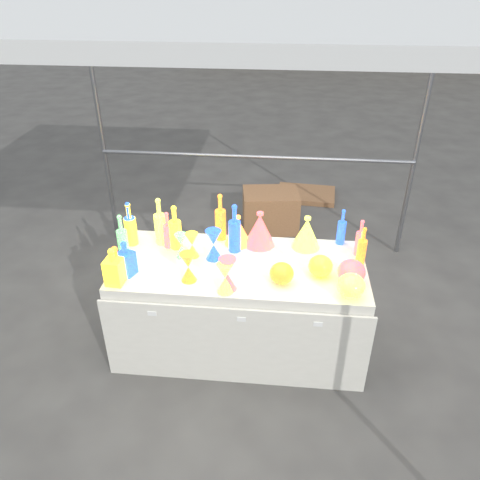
# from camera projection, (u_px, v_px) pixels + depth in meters

# --- Properties ---
(ground) EXTENTS (80.00, 80.00, 0.00)m
(ground) POSITION_uv_depth(u_px,v_px,m) (240.00, 341.00, 3.75)
(ground) COLOR #5C5A55
(ground) RESTS_ON ground
(canopy_tent) EXTENTS (3.15, 3.15, 2.46)m
(canopy_tent) POSITION_uv_depth(u_px,v_px,m) (240.00, 12.00, 2.52)
(canopy_tent) COLOR gray
(canopy_tent) RESTS_ON ground
(display_table) EXTENTS (1.84, 0.83, 0.75)m
(display_table) POSITION_uv_depth(u_px,v_px,m) (240.00, 305.00, 3.55)
(display_table) COLOR silver
(display_table) RESTS_ON ground
(cardboard_box_closed) EXTENTS (0.66, 0.51, 0.44)m
(cardboard_box_closed) POSITION_uv_depth(u_px,v_px,m) (270.00, 210.00, 5.22)
(cardboard_box_closed) COLOR #936542
(cardboard_box_closed) RESTS_ON ground
(cardboard_box_flat) EXTENTS (0.77, 0.58, 0.06)m
(cardboard_box_flat) POSITION_uv_depth(u_px,v_px,m) (306.00, 194.00, 6.01)
(cardboard_box_flat) COLOR #936542
(cardboard_box_flat) RESTS_ON ground
(bottle_0) EXTENTS (0.10, 0.10, 0.35)m
(bottle_0) POSITION_uv_depth(u_px,v_px,m) (130.00, 223.00, 3.51)
(bottle_0) COLOR #D54114
(bottle_0) RESTS_ON display_table
(bottle_1) EXTENTS (0.10, 0.10, 0.35)m
(bottle_1) POSITION_uv_depth(u_px,v_px,m) (130.00, 223.00, 3.51)
(bottle_1) COLOR #157742
(bottle_1) RESTS_ON display_table
(bottle_2) EXTENTS (0.09, 0.09, 0.38)m
(bottle_2) POSITION_uv_depth(u_px,v_px,m) (220.00, 217.00, 3.57)
(bottle_2) COLOR gold
(bottle_2) RESTS_ON display_table
(bottle_3) EXTENTS (0.09, 0.09, 0.29)m
(bottle_3) POSITION_uv_depth(u_px,v_px,m) (168.00, 230.00, 3.49)
(bottle_3) COLOR #271EB1
(bottle_3) RESTS_ON display_table
(bottle_4) EXTENTS (0.11, 0.11, 0.38)m
(bottle_4) POSITION_uv_depth(u_px,v_px,m) (160.00, 221.00, 3.51)
(bottle_4) COLOR #125774
(bottle_4) RESTS_ON display_table
(bottle_5) EXTENTS (0.09, 0.09, 0.35)m
(bottle_5) POSITION_uv_depth(u_px,v_px,m) (122.00, 237.00, 3.35)
(bottle_5) COLOR #AF23A2
(bottle_5) RESTS_ON display_table
(bottle_6) EXTENTS (0.11, 0.11, 0.35)m
(bottle_6) POSITION_uv_depth(u_px,v_px,m) (175.00, 227.00, 3.46)
(bottle_6) COLOR #D54114
(bottle_6) RESTS_ON display_table
(bottle_7) EXTENTS (0.12, 0.12, 0.39)m
(bottle_7) POSITION_uv_depth(u_px,v_px,m) (235.00, 228.00, 3.42)
(bottle_7) COLOR #157742
(bottle_7) RESTS_ON display_table
(decanter_0) EXTENTS (0.12, 0.12, 0.27)m
(decanter_0) POSITION_uv_depth(u_px,v_px,m) (113.00, 266.00, 3.09)
(decanter_0) COLOR #D54114
(decanter_0) RESTS_ON display_table
(decanter_1) EXTENTS (0.11, 0.11, 0.26)m
(decanter_1) POSITION_uv_depth(u_px,v_px,m) (116.00, 263.00, 3.15)
(decanter_1) COLOR gold
(decanter_1) RESTS_ON display_table
(decanter_2) EXTENTS (0.13, 0.13, 0.26)m
(decanter_2) POSITION_uv_depth(u_px,v_px,m) (126.00, 258.00, 3.19)
(decanter_2) COLOR #157742
(decanter_2) RESTS_ON display_table
(hourglass_0) EXTENTS (0.12, 0.12, 0.21)m
(hourglass_0) POSITION_uv_depth(u_px,v_px,m) (188.00, 267.00, 3.14)
(hourglass_0) COLOR gold
(hourglass_0) RESTS_ON display_table
(hourglass_1) EXTENTS (0.16, 0.16, 0.24)m
(hourglass_1) POSITION_uv_depth(u_px,v_px,m) (228.00, 274.00, 3.05)
(hourglass_1) COLOR #271EB1
(hourglass_1) RESTS_ON display_table
(hourglass_2) EXTENTS (0.14, 0.14, 0.22)m
(hourglass_2) POSITION_uv_depth(u_px,v_px,m) (225.00, 278.00, 3.02)
(hourglass_2) COLOR #125774
(hourglass_2) RESTS_ON display_table
(hourglass_3) EXTENTS (0.10, 0.10, 0.19)m
(hourglass_3) POSITION_uv_depth(u_px,v_px,m) (181.00, 246.00, 3.39)
(hourglass_3) COLOR #AF23A2
(hourglass_3) RESTS_ON display_table
(hourglass_4) EXTENTS (0.12, 0.12, 0.19)m
(hourglass_4) POSITION_uv_depth(u_px,v_px,m) (192.00, 245.00, 3.40)
(hourglass_4) COLOR #D54114
(hourglass_4) RESTS_ON display_table
(hourglass_5) EXTENTS (0.14, 0.14, 0.23)m
(hourglass_5) POSITION_uv_depth(u_px,v_px,m) (214.00, 245.00, 3.36)
(hourglass_5) COLOR #157742
(hourglass_5) RESTS_ON display_table
(globe_0) EXTENTS (0.20, 0.20, 0.13)m
(globe_0) POSITION_uv_depth(u_px,v_px,m) (320.00, 267.00, 3.21)
(globe_0) COLOR #D54114
(globe_0) RESTS_ON display_table
(globe_1) EXTENTS (0.23, 0.23, 0.14)m
(globe_1) POSITION_uv_depth(u_px,v_px,m) (351.00, 287.00, 3.00)
(globe_1) COLOR #125774
(globe_1) RESTS_ON display_table
(globe_2) EXTENTS (0.19, 0.19, 0.13)m
(globe_2) POSITION_uv_depth(u_px,v_px,m) (282.00, 274.00, 3.14)
(globe_2) COLOR gold
(globe_2) RESTS_ON display_table
(globe_3) EXTENTS (0.21, 0.21, 0.15)m
(globe_3) POSITION_uv_depth(u_px,v_px,m) (351.00, 273.00, 3.13)
(globe_3) COLOR #271EB1
(globe_3) RESTS_ON display_table
(lampshade_0) EXTENTS (0.26, 0.26, 0.24)m
(lampshade_0) POSITION_uv_depth(u_px,v_px,m) (238.00, 230.00, 3.54)
(lampshade_0) COLOR #FFFD35
(lampshade_0) RESTS_ON display_table
(lampshade_2) EXTENTS (0.26, 0.26, 0.28)m
(lampshade_2) POSITION_uv_depth(u_px,v_px,m) (260.00, 229.00, 3.52)
(lampshade_2) COLOR #271EB1
(lampshade_2) RESTS_ON display_table
(lampshade_3) EXTENTS (0.22, 0.22, 0.26)m
(lampshade_3) POSITION_uv_depth(u_px,v_px,m) (307.00, 232.00, 3.49)
(lampshade_3) COLOR #125774
(lampshade_3) RESTS_ON display_table
(bottle_8) EXTENTS (0.07, 0.07, 0.29)m
(bottle_8) POSITION_uv_depth(u_px,v_px,m) (342.00, 227.00, 3.53)
(bottle_8) COLOR #157742
(bottle_8) RESTS_ON display_table
(bottle_9) EXTENTS (0.08, 0.08, 0.29)m
(bottle_9) POSITION_uv_depth(u_px,v_px,m) (362.00, 246.00, 3.29)
(bottle_9) COLOR gold
(bottle_9) RESTS_ON display_table
(bottle_10) EXTENTS (0.08, 0.08, 0.29)m
(bottle_10) POSITION_uv_depth(u_px,v_px,m) (360.00, 237.00, 3.39)
(bottle_10) COLOR #271EB1
(bottle_10) RESTS_ON display_table
(bottle_11) EXTENTS (0.07, 0.07, 0.25)m
(bottle_11) POSITION_uv_depth(u_px,v_px,m) (361.00, 246.00, 3.33)
(bottle_11) COLOR #125774
(bottle_11) RESTS_ON display_table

